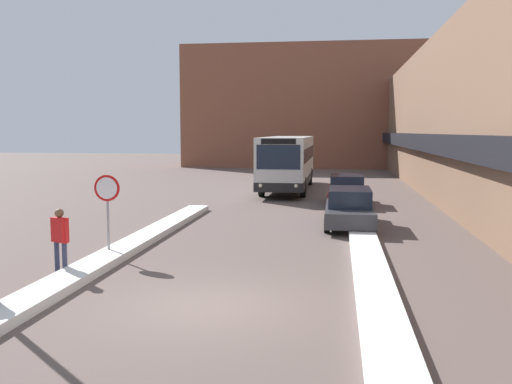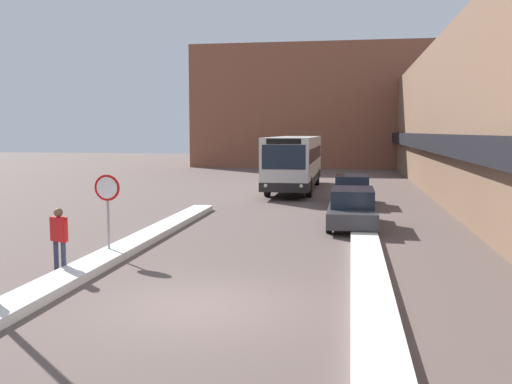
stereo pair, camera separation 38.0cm
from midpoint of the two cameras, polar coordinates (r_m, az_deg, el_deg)
The scene contains 10 objects.
ground_plane at distance 12.16m, azimuth -6.18°, elevation -11.30°, with size 160.00×160.00×0.00m, color brown.
building_row_right at distance 35.95m, azimuth 19.61°, elevation 6.76°, with size 5.50×60.00×8.57m.
building_backdrop_far at distance 60.16m, azimuth 5.41°, elevation 8.44°, with size 26.00×8.00×12.27m.
snow_bank_left at distance 18.15m, azimuth -13.09°, elevation -5.25°, with size 0.90×17.83×0.22m.
snow_bank_right at distance 15.63m, azimuth 10.56°, elevation -7.03°, with size 0.90×16.08×0.22m.
city_bus at distance 35.31m, azimuth 2.94°, elevation 3.11°, with size 2.61×12.13×3.30m.
parked_car_front at distance 22.01m, azimuth 8.84°, elevation -1.56°, with size 1.83×4.68×1.46m.
parked_car_middle at distance 28.66m, azimuth 8.68°, elevation 0.21°, with size 1.86×4.26×1.46m.
stop_sign at distance 16.95m, azimuth -15.28°, elevation -0.54°, with size 0.76×0.08×2.39m.
pedestrian at distance 15.38m, azimuth -19.68°, elevation -4.06°, with size 0.51×0.37×1.69m.
Camera 1 is at (2.71, -11.27, 3.62)m, focal length 40.00 mm.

